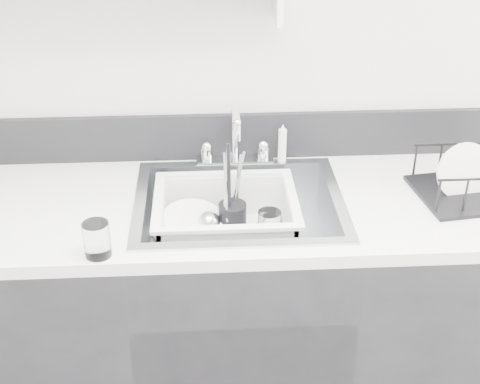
{
  "coord_description": "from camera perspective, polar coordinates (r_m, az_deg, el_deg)",
  "views": [
    {
      "loc": [
        -0.1,
        -0.57,
        1.96
      ],
      "look_at": [
        0.0,
        1.14,
        0.98
      ],
      "focal_mm": 50.0,
      "sensor_mm": 36.0,
      "label": 1
    }
  ],
  "objects": [
    {
      "name": "bowl_small",
      "position": [
        2.07,
        1.92,
        -4.9
      ],
      "size": [
        0.14,
        0.14,
        0.03
      ],
      "primitive_type": "imported",
      "rotation": [
        0.0,
        0.0,
        0.32
      ],
      "color": "white",
      "rests_on": "wash_tub"
    },
    {
      "name": "wash_tub",
      "position": [
        2.1,
        -1.22,
        -2.49
      ],
      "size": [
        0.54,
        0.49,
        0.17
      ],
      "primitive_type": null,
      "rotation": [
        0.0,
        0.0,
        0.34
      ],
      "color": "white",
      "rests_on": "sink"
    },
    {
      "name": "ladle",
      "position": [
        2.09,
        -1.15,
        -3.76
      ],
      "size": [
        0.29,
        0.27,
        0.08
      ],
      "primitive_type": null,
      "rotation": [
        0.0,
        0.0,
        -0.72
      ],
      "color": "silver",
      "rests_on": "wash_tub"
    },
    {
      "name": "counter_run",
      "position": [
        2.32,
        -0.07,
        -10.63
      ],
      "size": [
        3.2,
        0.62,
        0.92
      ],
      "color": "black",
      "rests_on": "ground"
    },
    {
      "name": "tumbler_in_tub",
      "position": [
        2.11,
        2.51,
        -2.97
      ],
      "size": [
        0.08,
        0.08,
        0.11
      ],
      "primitive_type": "cylinder",
      "rotation": [
        0.0,
        0.0,
        -0.02
      ],
      "color": "white",
      "rests_on": "wash_tub"
    },
    {
      "name": "tumbler_counter",
      "position": [
        1.82,
        -12.11,
        -3.99
      ],
      "size": [
        0.09,
        0.09,
        0.1
      ],
      "primitive_type": "cylinder",
      "rotation": [
        0.0,
        0.0,
        0.38
      ],
      "color": "white",
      "rests_on": "counter_run"
    },
    {
      "name": "sink",
      "position": [
        2.09,
        -0.08,
        -2.89
      ],
      "size": [
        0.64,
        0.52,
        0.2
      ],
      "primitive_type": null,
      "color": "silver",
      "rests_on": "counter_run"
    },
    {
      "name": "faucet",
      "position": [
        2.24,
        -0.43,
        3.75
      ],
      "size": [
        0.26,
        0.18,
        0.23
      ],
      "color": "silver",
      "rests_on": "counter_run"
    },
    {
      "name": "plate_stack",
      "position": [
        2.11,
        -3.53,
        -3.77
      ],
      "size": [
        0.28,
        0.27,
        0.11
      ],
      "rotation": [
        0.0,
        0.0,
        0.33
      ],
      "color": "white",
      "rests_on": "wash_tub"
    },
    {
      "name": "backsplash",
      "position": [
        2.27,
        -0.5,
        4.78
      ],
      "size": [
        3.2,
        0.02,
        0.16
      ],
      "primitive_type": "cube",
      "color": "black",
      "rests_on": "counter_run"
    },
    {
      "name": "utensil_cup",
      "position": [
        2.14,
        -0.66,
        -2.17
      ],
      "size": [
        0.09,
        0.09,
        0.3
      ],
      "rotation": [
        0.0,
        0.0,
        0.07
      ],
      "color": "black",
      "rests_on": "wash_tub"
    },
    {
      "name": "room_shell",
      "position": [
        1.0,
        2.54,
        13.81
      ],
      "size": [
        3.5,
        3.0,
        2.6
      ],
      "color": "silver",
      "rests_on": "ground"
    },
    {
      "name": "dish_rack",
      "position": [
        2.18,
        19.65,
        1.3
      ],
      "size": [
        0.39,
        0.32,
        0.13
      ],
      "primitive_type": null,
      "rotation": [
        0.0,
        0.0,
        0.14
      ],
      "color": "black",
      "rests_on": "counter_run"
    },
    {
      "name": "side_sprayer",
      "position": [
        2.25,
        3.63,
        4.18
      ],
      "size": [
        0.03,
        0.03,
        0.14
      ],
      "primitive_type": "cylinder",
      "color": "white",
      "rests_on": "counter_run"
    }
  ]
}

